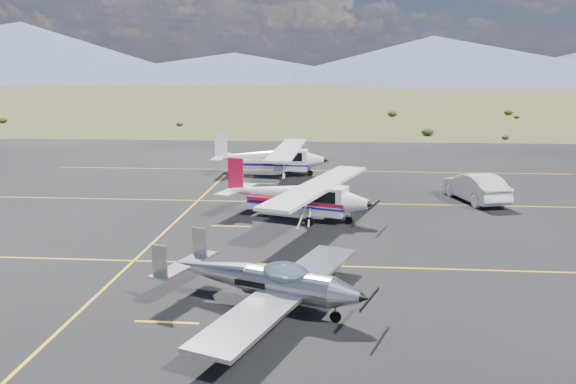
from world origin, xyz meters
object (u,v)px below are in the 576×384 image
(aircraft_low_wing, at_px, (267,281))
(aircraft_plain, at_px, (271,157))
(aircraft_cessna, at_px, (298,194))
(sedan, at_px, (475,187))

(aircraft_low_wing, xyz_separation_m, aircraft_plain, (-2.49, 24.10, 0.41))
(aircraft_low_wing, distance_m, aircraft_plain, 24.24)
(aircraft_low_wing, distance_m, aircraft_cessna, 11.51)
(aircraft_plain, relative_size, sedan, 2.39)
(aircraft_low_wing, bearing_deg, aircraft_plain, 116.33)
(aircraft_plain, xyz_separation_m, sedan, (12.93, -7.69, -0.53))
(aircraft_low_wing, relative_size, sedan, 1.80)
(aircraft_cessna, distance_m, sedan, 11.30)
(aircraft_low_wing, bearing_deg, sedan, 77.98)
(aircraft_low_wing, relative_size, aircraft_plain, 0.75)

